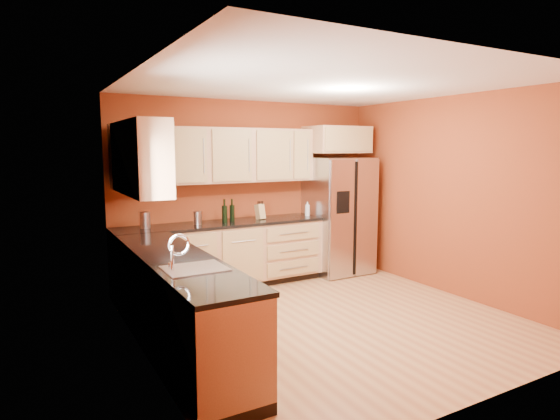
% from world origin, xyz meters
% --- Properties ---
extents(floor, '(4.00, 4.00, 0.00)m').
position_xyz_m(floor, '(0.00, 0.00, 0.00)').
color(floor, '#A86A41').
rests_on(floor, ground).
extents(ceiling, '(4.00, 4.00, 0.00)m').
position_xyz_m(ceiling, '(0.00, 0.00, 2.60)').
color(ceiling, white).
rests_on(ceiling, wall_back).
extents(wall_back, '(4.00, 0.04, 2.60)m').
position_xyz_m(wall_back, '(0.00, 2.00, 1.30)').
color(wall_back, maroon).
rests_on(wall_back, floor).
extents(wall_front, '(4.00, 0.04, 2.60)m').
position_xyz_m(wall_front, '(0.00, -2.00, 1.30)').
color(wall_front, maroon).
rests_on(wall_front, floor).
extents(wall_left, '(0.04, 4.00, 2.60)m').
position_xyz_m(wall_left, '(-2.00, 0.00, 1.30)').
color(wall_left, maroon).
rests_on(wall_left, floor).
extents(wall_right, '(0.04, 4.00, 2.60)m').
position_xyz_m(wall_right, '(2.00, 0.00, 1.30)').
color(wall_right, maroon).
rests_on(wall_right, floor).
extents(base_cabinets_back, '(2.90, 0.60, 0.88)m').
position_xyz_m(base_cabinets_back, '(-0.55, 1.70, 0.44)').
color(base_cabinets_back, '#A87851').
rests_on(base_cabinets_back, floor).
extents(base_cabinets_left, '(0.60, 2.80, 0.88)m').
position_xyz_m(base_cabinets_left, '(-1.70, 0.00, 0.44)').
color(base_cabinets_left, '#A87851').
rests_on(base_cabinets_left, floor).
extents(countertop_back, '(2.90, 0.62, 0.04)m').
position_xyz_m(countertop_back, '(-0.55, 1.69, 0.90)').
color(countertop_back, black).
rests_on(countertop_back, base_cabinets_back).
extents(countertop_left, '(0.62, 2.80, 0.04)m').
position_xyz_m(countertop_left, '(-1.69, 0.00, 0.90)').
color(countertop_left, black).
rests_on(countertop_left, base_cabinets_left).
extents(upper_cabinets_back, '(2.30, 0.33, 0.75)m').
position_xyz_m(upper_cabinets_back, '(-0.25, 1.83, 1.83)').
color(upper_cabinets_back, '#A87851').
rests_on(upper_cabinets_back, wall_back).
extents(upper_cabinets_left, '(0.33, 1.35, 0.75)m').
position_xyz_m(upper_cabinets_left, '(-1.83, 0.72, 1.83)').
color(upper_cabinets_left, '#A87851').
rests_on(upper_cabinets_left, wall_left).
extents(corner_upper_cabinet, '(0.67, 0.67, 0.75)m').
position_xyz_m(corner_upper_cabinet, '(-1.67, 1.67, 1.83)').
color(corner_upper_cabinet, '#A87851').
rests_on(corner_upper_cabinet, wall_back).
extents(over_fridge_cabinet, '(0.92, 0.60, 0.40)m').
position_xyz_m(over_fridge_cabinet, '(1.35, 1.70, 2.05)').
color(over_fridge_cabinet, '#A87851').
rests_on(over_fridge_cabinet, wall_back).
extents(refrigerator, '(0.90, 0.75, 1.78)m').
position_xyz_m(refrigerator, '(1.35, 1.62, 0.89)').
color(refrigerator, '#A7A7AB').
rests_on(refrigerator, floor).
extents(window, '(0.03, 0.90, 1.00)m').
position_xyz_m(window, '(-1.98, -0.50, 1.55)').
color(window, white).
rests_on(window, wall_left).
extents(sink_faucet, '(0.50, 0.42, 0.30)m').
position_xyz_m(sink_faucet, '(-1.69, -0.50, 1.07)').
color(sink_faucet, silver).
rests_on(sink_faucet, countertop_left).
extents(canister_left, '(0.15, 0.15, 0.21)m').
position_xyz_m(canister_left, '(-1.57, 1.74, 1.02)').
color(canister_left, '#A7A7AB').
rests_on(canister_left, countertop_back).
extents(canister_right, '(0.13, 0.13, 0.17)m').
position_xyz_m(canister_right, '(-0.89, 1.70, 1.01)').
color(canister_right, '#A7A7AB').
rests_on(canister_right, countertop_back).
extents(wine_bottle_a, '(0.09, 0.09, 0.33)m').
position_xyz_m(wine_bottle_a, '(-0.54, 1.63, 1.08)').
color(wine_bottle_a, black).
rests_on(wine_bottle_a, countertop_back).
extents(wine_bottle_b, '(0.09, 0.09, 0.31)m').
position_xyz_m(wine_bottle_b, '(-0.39, 1.73, 1.07)').
color(wine_bottle_b, black).
rests_on(wine_bottle_b, countertop_back).
extents(knife_block, '(0.13, 0.12, 0.21)m').
position_xyz_m(knife_block, '(0.04, 1.71, 1.03)').
color(knife_block, tan).
rests_on(knife_block, countertop_back).
extents(soap_dispenser, '(0.09, 0.09, 0.21)m').
position_xyz_m(soap_dispenser, '(0.80, 1.66, 1.03)').
color(soap_dispenser, silver).
rests_on(soap_dispenser, countertop_back).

